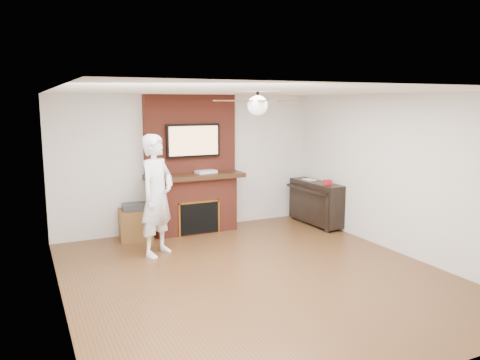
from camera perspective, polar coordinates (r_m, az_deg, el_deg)
name	(u,v)px	position (r m, az deg, el deg)	size (l,w,h in m)	color
room_shell	(257,186)	(6.25, 2.09, -0.78)	(5.36, 5.86, 2.86)	#4D2E16
fireplace	(193,178)	(8.60, -5.75, 0.28)	(1.78, 0.64, 2.50)	maroon
tv	(193,141)	(8.48, -5.72, 4.81)	(1.00, 0.08, 0.60)	black
ceiling_fan	(258,105)	(6.15, 2.16, 9.18)	(1.21, 1.21, 0.31)	black
person	(157,195)	(7.31, -10.09, -1.87)	(0.69, 0.46, 1.89)	white
side_table	(135,223)	(8.39, -12.63, -5.09)	(0.59, 0.59, 0.62)	brown
piano	(316,202)	(9.19, 9.26, -2.64)	(0.54, 1.31, 0.94)	black
cable_box	(206,172)	(8.57, -4.17, 1.02)	(0.37, 0.21, 0.05)	silver
candle_orange	(186,231)	(8.50, -6.59, -6.25)	(0.07, 0.07, 0.14)	orange
candle_green	(201,230)	(8.65, -4.75, -6.06)	(0.07, 0.07, 0.10)	#466E2C
candle_cream	(201,229)	(8.69, -4.72, -5.96)	(0.08, 0.08, 0.11)	beige
candle_blue	(205,229)	(8.72, -4.32, -6.03)	(0.06, 0.06, 0.07)	#2E588B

